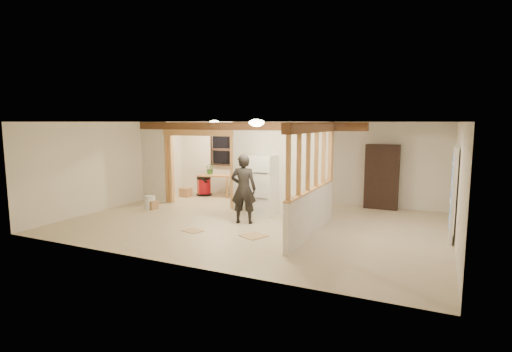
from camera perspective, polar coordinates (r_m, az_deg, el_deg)
The scene contains 30 objects.
floor at distance 10.04m, azimuth -0.27°, elevation -6.70°, with size 9.00×6.50×0.01m, color #C7B394.
ceiling at distance 9.72m, azimuth -0.28°, elevation 7.75°, with size 9.00×6.50×0.01m, color white.
wall_back at distance 12.80m, azimuth 5.97°, elevation 2.10°, with size 9.00×0.01×2.50m, color beige.
wall_front at distance 7.04m, azimuth -11.69°, elevation -2.64°, with size 9.00×0.01×2.50m, color beige.
wall_left at distance 12.40m, azimuth -19.42°, elevation 1.53°, with size 0.01×6.50×2.50m, color beige.
wall_right at distance 8.88m, azimuth 26.98°, elevation -1.19°, with size 0.01×6.50×2.50m, color beige.
partition_left_stub at distance 12.99m, azimuth -14.30°, elevation 1.99°, with size 0.90×0.12×2.50m, color white.
partition_center at distance 10.82m, azimuth 3.41°, elevation 1.10°, with size 2.80×0.12×2.50m, color white.
doorway_frame at distance 12.03m, azimuth -8.18°, elevation 0.99°, with size 2.46×0.14×2.20m, color tan.
header_beam_back at distance 11.24m, azimuth -2.28°, elevation 7.13°, with size 7.00×0.18×0.22m, color brown.
header_beam_right at distance 8.77m, azimuth 8.14°, elevation 6.89°, with size 0.18×3.30×0.22m, color brown.
pony_wall at distance 8.99m, azimuth 7.91°, elevation -5.17°, with size 0.12×3.20×1.00m, color white.
stud_partition at distance 8.81m, azimuth 8.05°, elevation 2.20°, with size 0.14×3.20×1.32m, color tan.
window_back at distance 13.77m, azimuth -4.42°, elevation 3.77°, with size 1.12×0.10×1.10m, color black.
french_door at distance 9.31m, azimuth 26.32°, elevation -2.33°, with size 0.12×0.86×2.00m, color white.
ceiling_dome_main at distance 9.14m, azimuth 0.08°, elevation 7.63°, with size 0.36×0.36×0.16m, color #FFEABF.
ceiling_dome_util at distance 12.93m, azimuth -5.99°, elevation 7.62°, with size 0.32×0.32×0.14m, color #FFEABF.
hanging_bulb at distance 12.08m, azimuth -5.64°, elevation 6.20°, with size 0.07×0.07×0.07m, color #FFD88C.
refrigerator at distance 10.65m, azimuth 0.96°, elevation -1.37°, with size 0.67×0.65×1.62m, color white.
woman at distance 9.82m, azimuth -1.79°, elevation -1.85°, with size 0.63×0.41×1.73m, color black.
work_table at distance 13.55m, azimuth -5.61°, elevation -1.34°, with size 1.17×0.58×0.74m, color tan.
potted_plant at distance 13.55m, azimuth -6.54°, elevation 1.04°, with size 0.35×0.30×0.39m, color #366729.
shop_vac at distance 13.75m, azimuth -7.44°, elevation -1.33°, with size 0.53×0.53×0.69m, color maroon.
bookshelf at distance 12.01m, azimuth 17.52°, elevation -0.11°, with size 0.93×0.31×1.86m, color black.
bucket at distance 11.95m, azimuth -14.90°, elevation -3.65°, with size 0.30×0.30×0.39m, color silver.
box_util_a at distance 12.74m, azimuth -1.33°, elevation -2.80°, with size 0.39×0.33×0.33m, color #A87B51.
box_util_b at distance 13.64m, azimuth -10.02°, elevation -2.29°, with size 0.32×0.32×0.30m, color #A87B51.
box_front at distance 11.94m, azimuth -14.66°, elevation -3.98°, with size 0.31×0.25×0.25m, color #A87B51.
floor_panel_near at distance 8.88m, azimuth -0.34°, elevation -8.54°, with size 0.47×0.47×0.02m, color tan.
floor_panel_far at distance 9.40m, azimuth -9.01°, elevation -7.73°, with size 0.43×0.34×0.01m, color tan.
Camera 1 is at (4.16, -8.79, 2.50)m, focal length 28.00 mm.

